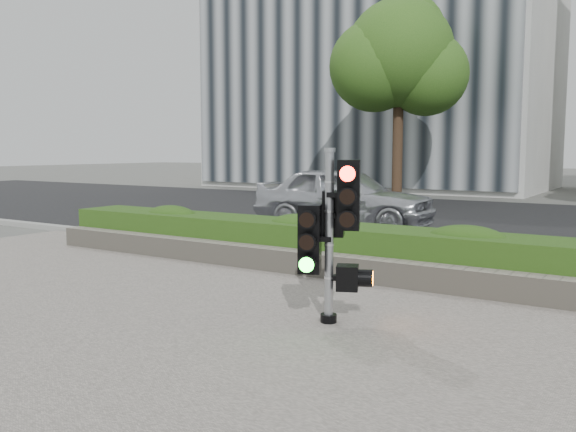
# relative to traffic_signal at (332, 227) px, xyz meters

# --- Properties ---
(ground) EXTENTS (120.00, 120.00, 0.00)m
(ground) POSITION_rel_traffic_signal_xyz_m (-0.84, 0.12, -1.06)
(ground) COLOR #51514C
(ground) RESTS_ON ground
(sidewalk) EXTENTS (16.00, 11.00, 0.03)m
(sidewalk) POSITION_rel_traffic_signal_xyz_m (-0.84, -2.38, -1.04)
(sidewalk) COLOR #9E9389
(sidewalk) RESTS_ON ground
(road) EXTENTS (60.00, 13.00, 0.02)m
(road) POSITION_rel_traffic_signal_xyz_m (-0.84, 10.12, -1.05)
(road) COLOR black
(road) RESTS_ON ground
(curb) EXTENTS (60.00, 0.25, 0.12)m
(curb) POSITION_rel_traffic_signal_xyz_m (-0.84, 3.27, -1.00)
(curb) COLOR gray
(curb) RESTS_ON ground
(stone_wall) EXTENTS (12.00, 0.32, 0.34)m
(stone_wall) POSITION_rel_traffic_signal_xyz_m (-0.84, 2.02, -0.86)
(stone_wall) COLOR gray
(stone_wall) RESTS_ON sidewalk
(hedge) EXTENTS (12.00, 1.00, 0.68)m
(hedge) POSITION_rel_traffic_signal_xyz_m (-0.84, 2.67, -0.69)
(hedge) COLOR #467A25
(hedge) RESTS_ON sidewalk
(building_left) EXTENTS (16.00, 9.00, 15.00)m
(building_left) POSITION_rel_traffic_signal_xyz_m (-9.84, 23.12, 6.44)
(building_left) COLOR #B7B7B2
(building_left) RESTS_ON ground
(tree_left) EXTENTS (4.61, 4.03, 7.34)m
(tree_left) POSITION_rel_traffic_signal_xyz_m (-5.35, 14.68, 3.99)
(tree_left) COLOR black
(tree_left) RESTS_ON ground
(traffic_signal) EXTENTS (0.68, 0.61, 1.86)m
(traffic_signal) POSITION_rel_traffic_signal_xyz_m (0.00, 0.00, 0.00)
(traffic_signal) COLOR black
(traffic_signal) RESTS_ON sidewalk
(car_silver) EXTENTS (4.43, 2.11, 1.46)m
(car_silver) POSITION_rel_traffic_signal_xyz_m (-3.63, 7.28, -0.31)
(car_silver) COLOR silver
(car_silver) RESTS_ON road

